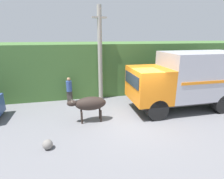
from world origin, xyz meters
The scene contains 7 objects.
ground_plane centered at (0.00, 0.00, 0.00)m, with size 60.00×60.00×0.00m, color slate.
hillside_embankment centered at (0.00, 6.72, 1.80)m, with size 32.00×5.51×3.60m.
cargo_truck centered at (3.36, 1.01, 1.80)m, with size 6.32×2.47×3.27m.
brown_cow centered at (-2.28, 0.60, 0.94)m, with size 1.88×0.67×1.28m.
pedestrian_on_hill centered at (-3.27, 3.45, 0.90)m, with size 0.47×0.47×1.65m.
utility_pole centered at (-1.22, 3.75, 3.04)m, with size 0.90×0.28×5.88m.
roadside_rock centered at (-4.09, -1.30, 0.19)m, with size 0.38×0.38×0.38m.
Camera 1 is at (-2.97, -7.39, 4.12)m, focal length 28.00 mm.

